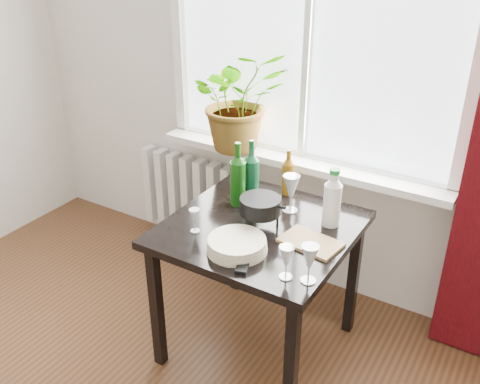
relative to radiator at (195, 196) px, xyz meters
The scene contains 18 objects.
window 1.43m from the radiator, ahead, with size 1.72×0.08×1.62m.
windowsill 0.87m from the radiator, ahead, with size 1.72×0.20×0.04m.
radiator is the anchor object (origin of this frame).
table 1.09m from the radiator, 36.54° to the right, with size 0.85×0.85×0.74m.
potted_plant 0.85m from the radiator, 11.51° to the right, with size 0.52×0.45×0.57m, color #227F22.
wine_bottle_left 0.97m from the radiator, 37.61° to the right, with size 0.08×0.08×0.34m, color #0F420C, non-canonical shape.
wine_bottle_right 0.96m from the radiator, 32.12° to the right, with size 0.08×0.08×0.33m, color #0C4021, non-canonical shape.
bottle_amber 0.98m from the radiator, 18.19° to the right, with size 0.06×0.06×0.25m, color brown, non-canonical shape.
cleaning_bottle 1.31m from the radiator, 21.58° to the right, with size 0.08×0.08×0.29m, color white, non-canonical shape.
wineglass_front_right 1.54m from the radiator, 39.30° to the right, with size 0.06×0.06×0.15m, color silver, non-canonical shape.
wineglass_far_right 1.59m from the radiator, 36.49° to the right, with size 0.07×0.07×0.17m, color #B3B9C1, non-canonical shape.
wineglass_back_center 1.10m from the radiator, 25.25° to the right, with size 0.08×0.08×0.20m, color silver, non-canonical shape.
wineglass_back_left 0.81m from the radiator, 31.47° to the right, with size 0.07×0.07×0.17m, color silver, non-canonical shape.
wineglass_front_left 1.12m from the radiator, 53.41° to the right, with size 0.05×0.05×0.12m, color silver, non-canonical shape.
plate_stack 1.29m from the radiator, 45.02° to the right, with size 0.27×0.27×0.06m, color beige.
fondue_pot 1.15m from the radiator, 36.74° to the right, with size 0.22×0.19×0.15m, color black, non-canonical shape.
tv_remote 1.38m from the radiator, 44.70° to the right, with size 0.05×0.16×0.02m, color black.
cutting_board 1.35m from the radiator, 30.15° to the right, with size 0.26×0.17×0.01m, color olive.
Camera 1 is at (1.15, -0.36, 2.04)m, focal length 40.00 mm.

